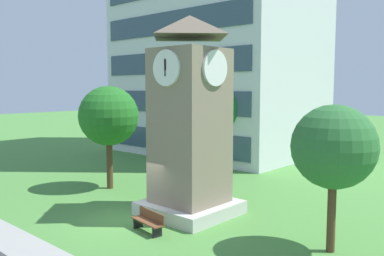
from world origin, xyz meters
The scene contains 7 objects.
ground_plane centered at (0.00, 0.00, 0.00)m, with size 160.00×160.00×0.00m, color #4C893D.
kerb_strip centered at (0.00, -4.50, 0.00)m, with size 120.00×1.60×0.01m, color #9E9E99.
clock_tower centered at (1.53, 2.67, 4.08)m, with size 3.89×3.89×9.23m.
park_bench centered at (1.92, -0.29, 0.46)m, with size 1.85×0.76×0.88m.
tree_streetside centered at (-5.34, 3.15, 4.30)m, with size 3.50×3.50×6.08m.
tree_by_building centered at (-4.64, 13.16, 4.51)m, with size 3.89×3.89×6.47m.
tree_near_tower centered at (8.37, 2.80, 3.84)m, with size 3.03×3.03×5.38m.
Camera 1 is at (14.31, -11.30, 5.96)m, focal length 38.32 mm.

